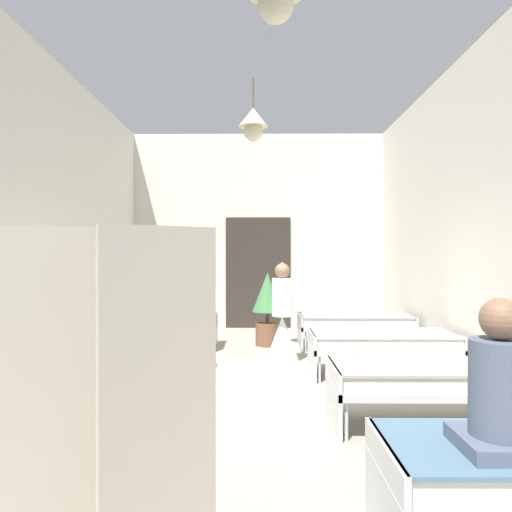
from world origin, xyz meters
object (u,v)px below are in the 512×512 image
bed_left_row_2 (131,342)px  bed_right_row_3 (355,322)px  bed_left_row_1 (77,379)px  privacy_screen (39,472)px  bed_left_row_3 (160,322)px  nurse_near_aisle (282,328)px  patient_seated_secondary (501,394)px  potted_plant (267,303)px  bed_right_row_1 (433,379)px  bed_right_row_2 (383,343)px  patient_seated_primary (10,389)px

bed_left_row_2 → bed_right_row_3: (3.32, 1.90, 0.00)m
bed_left_row_1 → privacy_screen: privacy_screen is taller
bed_left_row_3 → nurse_near_aisle: (2.03, -1.22, 0.09)m
bed_left_row_3 → patient_seated_secondary: patient_seated_secondary is taller
patient_seated_secondary → potted_plant: 6.15m
bed_right_row_1 → privacy_screen: (-2.37, -2.89, 0.41)m
bed_right_row_2 → bed_left_row_3: bearing=150.2°
bed_left_row_3 → bed_right_row_3: (3.32, 0.00, 0.00)m
bed_right_row_2 → potted_plant: 2.63m
bed_right_row_1 → patient_seated_primary: size_ratio=2.37×
bed_left_row_3 → potted_plant: (1.84, 0.25, 0.30)m
potted_plant → bed_left_row_1: bearing=-114.4°
bed_right_row_1 → patient_seated_primary: (-2.97, -1.92, 0.43)m
bed_left_row_1 → patient_seated_secondary: 3.61m
patient_seated_secondary → potted_plant: (-1.13, 6.05, -0.13)m
potted_plant → privacy_screen: size_ratio=0.75×
bed_right_row_1 → bed_left_row_3: (-3.32, 3.80, 0.00)m
bed_right_row_3 → nurse_near_aisle: 1.78m
bed_left_row_2 → bed_right_row_2: 3.32m
bed_left_row_3 → bed_right_row_3: size_ratio=1.00×
bed_right_row_3 → patient_seated_primary: bearing=-117.5°
bed_left_row_1 → bed_left_row_3: bearing=90.0°
bed_right_row_1 → potted_plant: bearing=110.1°
bed_right_row_3 → bed_left_row_2: bearing=-150.2°
nurse_near_aisle → patient_seated_primary: nurse_near_aisle is taller
bed_left_row_2 → patient_seated_secondary: 4.92m
bed_left_row_3 → bed_right_row_3: 3.32m
bed_left_row_1 → nurse_near_aisle: bearing=51.8°
bed_right_row_3 → potted_plant: size_ratio=1.48×
bed_left_row_2 → bed_right_row_2: same height
bed_right_row_2 → bed_left_row_3: size_ratio=1.00×
patient_seated_secondary → potted_plant: bearing=100.6°
nurse_near_aisle → potted_plant: bearing=-80.3°
patient_seated_primary → privacy_screen: size_ratio=0.47×
bed_right_row_1 → bed_right_row_2: 1.90m
bed_right_row_3 → bed_left_row_3: bearing=180.0°
privacy_screen → potted_plant: bearing=65.6°
bed_left_row_1 → nurse_near_aisle: (2.03, 2.58, 0.09)m
bed_left_row_1 → potted_plant: 4.45m
privacy_screen → patient_seated_primary: bearing=104.4°
bed_left_row_2 → potted_plant: 2.84m
bed_left_row_2 → bed_right_row_3: bearing=29.8°
bed_left_row_2 → bed_right_row_3: same height
patient_seated_primary → patient_seated_secondary: (2.62, -0.08, 0.00)m
bed_left_row_2 → bed_right_row_2: bearing=0.0°
bed_right_row_3 → nurse_near_aisle: size_ratio=1.28×
bed_right_row_2 → privacy_screen: size_ratio=1.12×
bed_left_row_1 → nurse_near_aisle: size_ratio=1.28×
nurse_near_aisle → bed_right_row_1: bearing=118.7°
bed_left_row_3 → privacy_screen: 6.77m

